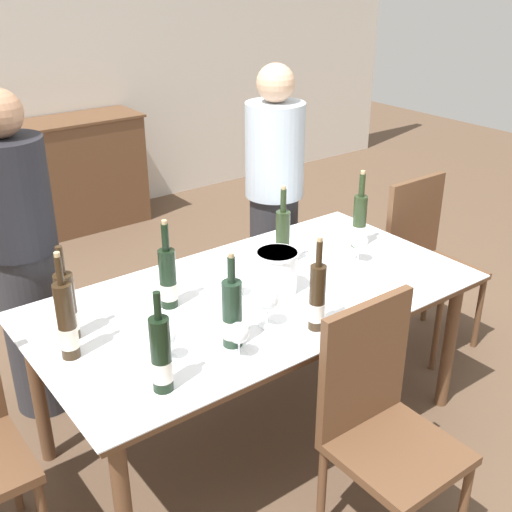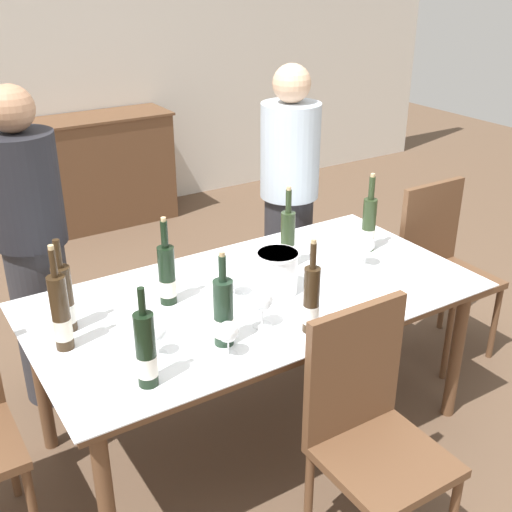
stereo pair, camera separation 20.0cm
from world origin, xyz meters
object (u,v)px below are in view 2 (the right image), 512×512
object	(u,v)px
wine_glass_3	(262,301)
wine_glass_4	(366,244)
person_guest_left	(289,202)
sideboard_cabinet	(92,172)
wine_bottle_4	(369,225)
dining_table	(256,306)
ice_bucket	(278,271)
wine_glass_1	(157,333)
person_host	(34,254)
wine_bottle_0	(223,314)
wine_glass_0	(228,333)
wine_bottle_5	(64,300)
chair_right_end	(441,259)
wine_bottle_6	(146,352)
wine_bottle_1	(61,315)
wine_bottle_3	(311,301)
wine_bottle_7	(288,240)
wine_glass_2	(234,276)
chair_near_front	(369,422)
wine_bottle_2	(167,275)

from	to	relation	value
wine_glass_3	wine_glass_4	bearing A→B (deg)	15.97
person_guest_left	sideboard_cabinet	bearing A→B (deg)	102.06
wine_glass_3	wine_bottle_4	bearing A→B (deg)	21.72
dining_table	person_guest_left	distance (m)	1.04
ice_bucket	wine_glass_1	size ratio (longest dim) A/B	1.37
person_host	person_guest_left	size ratio (longest dim) A/B	1.02
wine_bottle_0	wine_glass_0	world-z (taller)	wine_bottle_0
wine_bottle_5	person_host	distance (m)	0.66
wine_glass_0	chair_right_end	size ratio (longest dim) A/B	0.15
wine_bottle_0	person_guest_left	xyz separation A→B (m)	(1.01, 1.03, -0.09)
wine_bottle_0	wine_bottle_6	bearing A→B (deg)	-166.26
wine_bottle_1	wine_bottle_3	xyz separation A→B (m)	(0.84, -0.39, -0.01)
wine_bottle_3	dining_table	bearing A→B (deg)	93.09
wine_bottle_0	wine_bottle_4	distance (m)	1.08
wine_bottle_1	person_guest_left	bearing A→B (deg)	25.89
dining_table	wine_bottle_5	distance (m)	0.81
dining_table	wine_bottle_7	bearing A→B (deg)	29.42
ice_bucket	wine_glass_2	xyz separation A→B (m)	(-0.18, 0.07, -0.01)
dining_table	wine_bottle_7	xyz separation A→B (m)	(0.27, 0.15, 0.19)
wine_bottle_7	chair_near_front	world-z (taller)	wine_bottle_7
wine_glass_3	wine_glass_4	xyz separation A→B (m)	(0.70, 0.20, -0.00)
person_guest_left	wine_glass_4	bearing A→B (deg)	-98.96
wine_bottle_5	wine_bottle_6	size ratio (longest dim) A/B	1.03
chair_right_end	person_host	xyz separation A→B (m)	(-1.98, 0.71, 0.24)
wine_bottle_7	wine_glass_1	size ratio (longest dim) A/B	2.92
wine_bottle_1	wine_bottle_6	size ratio (longest dim) A/B	1.13
ice_bucket	wine_bottle_5	bearing A→B (deg)	168.47
wine_bottle_2	wine_glass_3	world-z (taller)	wine_bottle_2
wine_bottle_5	person_host	bearing A→B (deg)	85.89
wine_glass_1	sideboard_cabinet	bearing A→B (deg)	75.59
sideboard_cabinet	wine_bottle_0	xyz separation A→B (m)	(-0.56, -3.16, 0.41)
wine_glass_4	wine_glass_2	bearing A→B (deg)	173.45
wine_bottle_1	person_guest_left	xyz separation A→B (m)	(1.53, 0.74, -0.10)
ice_bucket	person_host	bearing A→B (deg)	134.41
wine_glass_2	wine_glass_1	bearing A→B (deg)	-152.13
dining_table	chair_right_end	xyz separation A→B (m)	(1.25, 0.09, -0.13)
wine_glass_0	wine_glass_1	size ratio (longest dim) A/B	1.04
wine_glass_1	wine_bottle_0	bearing A→B (deg)	-13.54
wine_bottle_3	wine_bottle_4	distance (m)	0.83
wine_bottle_4	chair_near_front	xyz separation A→B (m)	(-0.68, -0.82, -0.33)
ice_bucket	wine_bottle_1	xyz separation A→B (m)	(-0.91, 0.05, 0.04)
wine_bottle_1	person_guest_left	size ratio (longest dim) A/B	0.27
wine_bottle_6	wine_glass_4	world-z (taller)	wine_bottle_6
wine_bottle_1	wine_bottle_3	bearing A→B (deg)	-24.78
ice_bucket	wine_bottle_4	distance (m)	0.63
ice_bucket	wine_bottle_5	world-z (taller)	wine_bottle_5
wine_bottle_5	wine_glass_1	bearing A→B (deg)	-57.60
wine_bottle_3	wine_glass_0	size ratio (longest dim) A/B	2.76
wine_bottle_4	wine_bottle_5	world-z (taller)	wine_bottle_4
chair_right_end	wine_glass_2	bearing A→B (deg)	-177.93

